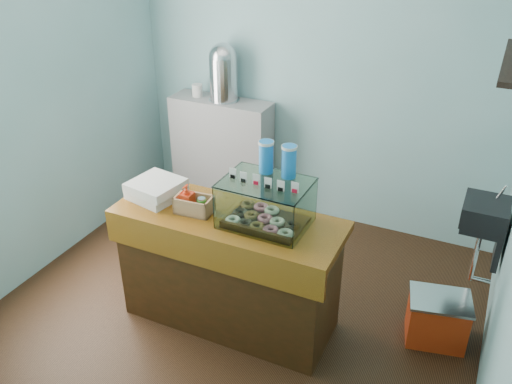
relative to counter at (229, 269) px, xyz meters
The scene contains 9 objects.
ground 0.52m from the counter, 90.00° to the left, with size 3.50×3.50×0.00m, color black.
room_shell 1.27m from the counter, 84.37° to the left, with size 3.54×3.04×2.82m.
counter is the anchor object (origin of this frame).
back_shelf 1.82m from the counter, 119.76° to the left, with size 1.00×0.32×1.10m, color gray.
display_case 0.67m from the counter, 11.95° to the left, with size 0.57×0.42×0.53m.
condiment_crate 0.57m from the counter, 168.71° to the right, with size 0.26×0.17×0.20m.
pastry_boxes 0.77m from the counter, behind, with size 0.39×0.40×0.13m.
coffee_urn 2.03m from the counter, 118.57° to the left, with size 0.30×0.30×0.54m.
red_cooler 1.51m from the counter, 16.87° to the left, with size 0.47×0.40×0.37m.
Camera 1 is at (1.51, -3.01, 2.80)m, focal length 38.00 mm.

